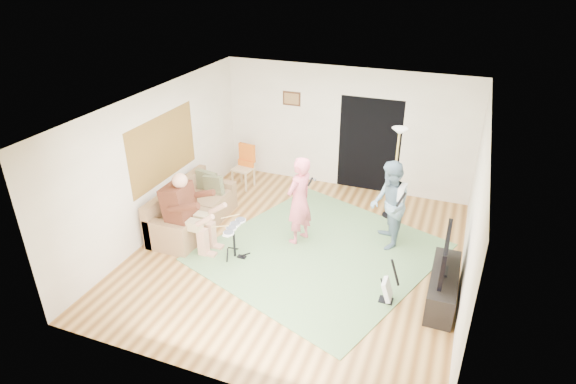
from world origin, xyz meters
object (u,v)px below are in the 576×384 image
Objects in this scene: guitar_spare at (388,290)px; tv_cabinet at (443,287)px; sofa at (190,213)px; dining_chair at (244,172)px; torchiere_lamp at (397,157)px; drum_kit at (234,243)px; singer at (299,201)px; guitarist at (389,205)px; television at (445,253)px.

guitar_spare is 0.56× the size of tv_cabinet.
dining_chair is (0.22, 1.97, 0.07)m from sofa.
torchiere_lamp reaches higher than tv_cabinet.
sofa is at bearing 153.29° from drum_kit.
singer reaches higher than sofa.
guitar_spare is at bearing -12.59° from sofa.
singer reaches higher than tv_cabinet.
torchiere_lamp is (1.43, 1.53, 0.45)m from singer.
guitar_spare reaches higher than tv_cabinet.
drum_kit is 0.84× the size of guitar_spare.
torchiere_lamp reaches higher than guitarist.
television is at bearing 180.00° from tv_cabinet.
guitar_spare reaches higher than drum_kit.
dining_chair is 5.23m from tv_cabinet.
torchiere_lamp is (2.30, 2.43, 1.00)m from drum_kit.
sofa is at bearing -99.35° from guitarist.
drum_kit is 3.49m from torchiere_lamp.
guitarist is at bearing -13.06° from dining_chair.
sofa reaches higher than tv_cabinet.
torchiere_lamp is at bearing 156.58° from singer.
sofa is at bearing 167.41° from guitar_spare.
dining_chair is at bearing -111.95° from singer.
guitarist is at bearing 101.59° from guitar_spare.
singer is at bearing -132.99° from torchiere_lamp.
drum_kit is 2.73m from guitar_spare.
sofa is 3.14× the size of drum_kit.
drum_kit is at bearing -26.71° from sofa.
guitar_spare is at bearing -156.21° from tv_cabinet.
drum_kit is at bearing -60.66° from dining_chair.
dining_chair reaches higher than tv_cabinet.
torchiere_lamp is at bearing 117.26° from tv_cabinet.
television reaches higher than tv_cabinet.
guitarist is at bearing 131.39° from tv_cabinet.
drum_kit is 2.80m from guitarist.
guitarist reaches higher than guitar_spare.
television is at bearing -6.66° from sofa.
drum_kit is 3.50m from television.
tv_cabinet is at bearing 0.00° from television.
sofa is 4.13m from torchiere_lamp.
drum_kit is at bearing -80.68° from guitarist.
drum_kit is 0.67× the size of dining_chair.
torchiere_lamp is at bearing 165.10° from guitarist.
drum_kit is (1.29, -0.65, 0.01)m from sofa.
dining_chair is at bearing -130.27° from guitarist.
singer is 2.64m from dining_chair.
sofa reaches higher than guitar_spare.
guitar_spare is 4.76m from dining_chair.
guitarist is 0.87× the size of torchiere_lamp.
tv_cabinet is (3.50, 0.10, -0.04)m from drum_kit.
drum_kit is 0.35× the size of torchiere_lamp.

